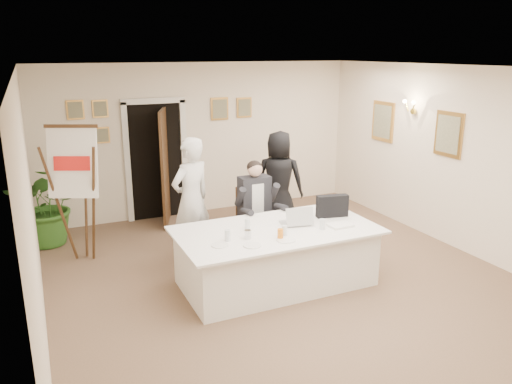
{
  "coord_description": "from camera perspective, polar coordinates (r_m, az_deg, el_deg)",
  "views": [
    {
      "loc": [
        -2.91,
        -5.35,
        3.0
      ],
      "look_at": [
        -0.21,
        0.6,
        1.14
      ],
      "focal_mm": 35.0,
      "sensor_mm": 36.0,
      "label": 1
    }
  ],
  "objects": [
    {
      "name": "floor",
      "position": [
        6.79,
        3.76,
        -10.41
      ],
      "size": [
        7.0,
        7.0,
        0.0
      ],
      "primitive_type": "plane",
      "color": "brown",
      "rests_on": "ground"
    },
    {
      "name": "standing_woman",
      "position": [
        8.53,
        2.63,
        1.3
      ],
      "size": [
        1.0,
        0.9,
        1.71
      ],
      "primitive_type": "imported",
      "rotation": [
        0.0,
        0.0,
        2.58
      ],
      "color": "black",
      "rests_on": "floor"
    },
    {
      "name": "paper_stack",
      "position": [
        6.66,
        9.61,
        -3.75
      ],
      "size": [
        0.31,
        0.22,
        0.03
      ],
      "primitive_type": "cube",
      "rotation": [
        0.0,
        0.0,
        0.01
      ],
      "color": "white",
      "rests_on": "conference_table"
    },
    {
      "name": "wall_back",
      "position": [
        9.45,
        -6.16,
        6.04
      ],
      "size": [
        6.0,
        0.1,
        2.8
      ],
      "primitive_type": "cube",
      "color": "white",
      "rests_on": "floor"
    },
    {
      "name": "wall_right",
      "position": [
        8.13,
        23.0,
        3.25
      ],
      "size": [
        0.1,
        7.0,
        2.8
      ],
      "primitive_type": "cube",
      "color": "white",
      "rests_on": "floor"
    },
    {
      "name": "wall_sconce",
      "position": [
        8.8,
        17.31,
        9.3
      ],
      "size": [
        0.2,
        0.3,
        0.24
      ],
      "primitive_type": null,
      "color": "#B39C39",
      "rests_on": "wall_right"
    },
    {
      "name": "flip_chart",
      "position": [
        7.59,
        -19.54,
        -0.99
      ],
      "size": [
        0.71,
        0.57,
        1.99
      ],
      "color": "#332110",
      "rests_on": "floor"
    },
    {
      "name": "seated_man",
      "position": [
        7.46,
        -0.01,
        -1.82
      ],
      "size": [
        0.68,
        0.72,
        1.46
      ],
      "primitive_type": null,
      "rotation": [
        0.0,
        0.0,
        0.08
      ],
      "color": "black",
      "rests_on": "floor"
    },
    {
      "name": "steel_jug",
      "position": [
        6.13,
        -0.95,
        -4.87
      ],
      "size": [
        0.11,
        0.11,
        0.11
      ],
      "primitive_type": "cylinder",
      "rotation": [
        0.0,
        0.0,
        -0.32
      ],
      "color": "silver",
      "rests_on": "conference_table"
    },
    {
      "name": "glass_d",
      "position": [
        6.44,
        -0.98,
        -3.69
      ],
      "size": [
        0.08,
        0.08,
        0.14
      ],
      "primitive_type": "cylinder",
      "rotation": [
        0.0,
        0.0,
        0.13
      ],
      "color": "silver",
      "rests_on": "conference_table"
    },
    {
      "name": "laptop",
      "position": [
        6.64,
        4.47,
        -2.49
      ],
      "size": [
        0.43,
        0.44,
        0.28
      ],
      "primitive_type": null,
      "rotation": [
        0.0,
        0.0,
        -0.18
      ],
      "color": "#B7BABC",
      "rests_on": "conference_table"
    },
    {
      "name": "potted_palm",
      "position": [
        8.54,
        -22.71,
        -1.33
      ],
      "size": [
        1.21,
        1.06,
        1.31
      ],
      "primitive_type": "imported",
      "rotation": [
        0.0,
        0.0,
        -0.03
      ],
      "color": "#2F6421",
      "rests_on": "floor"
    },
    {
      "name": "plate_near",
      "position": [
        6.1,
        3.44,
        -5.5
      ],
      "size": [
        0.3,
        0.3,
        0.01
      ],
      "primitive_type": "cylinder",
      "rotation": [
        0.0,
        0.0,
        0.33
      ],
      "color": "white",
      "rests_on": "conference_table"
    },
    {
      "name": "glass_a",
      "position": [
        6.06,
        -3.27,
        -4.98
      ],
      "size": [
        0.09,
        0.09,
        0.14
      ],
      "primitive_type": "cylinder",
      "rotation": [
        0.0,
        0.0,
        0.27
      ],
      "color": "silver",
      "rests_on": "conference_table"
    },
    {
      "name": "plate_mid",
      "position": [
        5.92,
        -0.43,
        -6.13
      ],
      "size": [
        0.25,
        0.25,
        0.01
      ],
      "primitive_type": "cylinder",
      "rotation": [
        0.0,
        0.0,
        0.17
      ],
      "color": "white",
      "rests_on": "conference_table"
    },
    {
      "name": "pictures_back_wall",
      "position": [
        9.14,
        -11.0,
        8.36
      ],
      "size": [
        3.4,
        0.06,
        0.8
      ],
      "primitive_type": null,
      "color": "gold",
      "rests_on": "wall_back"
    },
    {
      "name": "standing_man",
      "position": [
        7.3,
        -7.4,
        -0.87
      ],
      "size": [
        0.79,
        0.67,
        1.83
      ],
      "primitive_type": "imported",
      "rotation": [
        0.0,
        0.0,
        3.55
      ],
      "color": "silver",
      "rests_on": "floor"
    },
    {
      "name": "doorway",
      "position": [
        9.11,
        -11.01,
        3.18
      ],
      "size": [
        1.14,
        0.86,
        2.2
      ],
      "color": "black",
      "rests_on": "floor"
    },
    {
      "name": "glass_c",
      "position": [
        6.49,
        7.6,
        -3.68
      ],
      "size": [
        0.08,
        0.08,
        0.14
      ],
      "primitive_type": "cylinder",
      "rotation": [
        0.0,
        0.0,
        -0.2
      ],
      "color": "silver",
      "rests_on": "conference_table"
    },
    {
      "name": "ceiling",
      "position": [
        6.09,
        4.25,
        13.94
      ],
      "size": [
        6.0,
        7.0,
        0.02
      ],
      "primitive_type": "cube",
      "color": "white",
      "rests_on": "wall_back"
    },
    {
      "name": "glass_b",
      "position": [
        6.21,
        3.26,
        -4.47
      ],
      "size": [
        0.09,
        0.09,
        0.14
      ],
      "primitive_type": "cylinder",
      "rotation": [
        0.0,
        0.0,
        0.34
      ],
      "color": "silver",
      "rests_on": "conference_table"
    },
    {
      "name": "plate_left",
      "position": [
        5.95,
        -4.17,
        -6.08
      ],
      "size": [
        0.21,
        0.21,
        0.01
      ],
      "primitive_type": "cylinder",
      "rotation": [
        0.0,
        0.0,
        0.06
      ],
      "color": "white",
      "rests_on": "conference_table"
    },
    {
      "name": "laptop_bag",
      "position": [
        6.98,
        8.7,
        -1.59
      ],
      "size": [
        0.46,
        0.21,
        0.31
      ],
      "primitive_type": "cube",
      "rotation": [
        0.0,
        0.0,
        -0.2
      ],
      "color": "black",
      "rests_on": "conference_table"
    },
    {
      "name": "oj_glass",
      "position": [
        6.12,
        2.79,
        -4.82
      ],
      "size": [
        0.09,
        0.09,
        0.13
      ],
      "primitive_type": "cylinder",
      "rotation": [
        0.0,
        0.0,
        -0.31
      ],
      "color": "orange",
      "rests_on": "conference_table"
    },
    {
      "name": "pictures_right_wall",
      "position": [
        8.89,
        17.46,
        7.07
      ],
      "size": [
        0.06,
        2.2,
        0.8
      ],
      "primitive_type": null,
      "color": "gold",
      "rests_on": "wall_right"
    },
    {
      "name": "conference_table",
      "position": [
        6.62,
        2.3,
        -7.33
      ],
      "size": [
        2.61,
        1.39,
        0.78
      ],
      "color": "white",
      "rests_on": "floor"
    },
    {
      "name": "wall_left",
      "position": [
        5.58,
        -24.29,
        -2.25
      ],
      "size": [
        0.1,
        7.0,
        2.8
      ],
      "primitive_type": "cube",
      "color": "white",
      "rests_on": "floor"
    }
  ]
}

